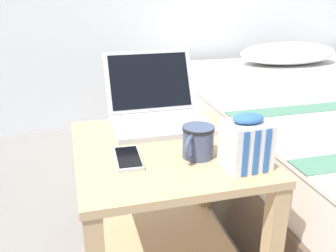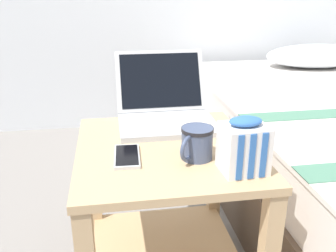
% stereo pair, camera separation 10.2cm
% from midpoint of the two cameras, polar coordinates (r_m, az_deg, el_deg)
% --- Properties ---
extents(bedside_table, '(0.51, 0.56, 0.53)m').
position_cam_midpoint_polar(bedside_table, '(1.18, -3.07, -11.69)').
color(bedside_table, tan).
rests_on(bedside_table, ground_plane).
extents(laptop, '(0.32, 0.33, 0.22)m').
position_cam_midpoint_polar(laptop, '(1.27, -3.95, 2.48)').
color(laptop, '#B7BABC').
rests_on(laptop, bedside_table).
extents(mug_front_left, '(0.10, 0.11, 0.09)m').
position_cam_midpoint_polar(mug_front_left, '(1.00, 1.64, -2.28)').
color(mug_front_left, '#3F4C6B').
rests_on(mug_front_left, bedside_table).
extents(snack_bag, '(0.12, 0.11, 0.14)m').
position_cam_midpoint_polar(snack_bag, '(0.96, 8.88, -2.68)').
color(snack_bag, white).
rests_on(snack_bag, bedside_table).
extents(cell_phone, '(0.07, 0.15, 0.01)m').
position_cam_midpoint_polar(cell_phone, '(1.02, -8.97, -4.92)').
color(cell_phone, '#B7BABC').
rests_on(cell_phone, bedside_table).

